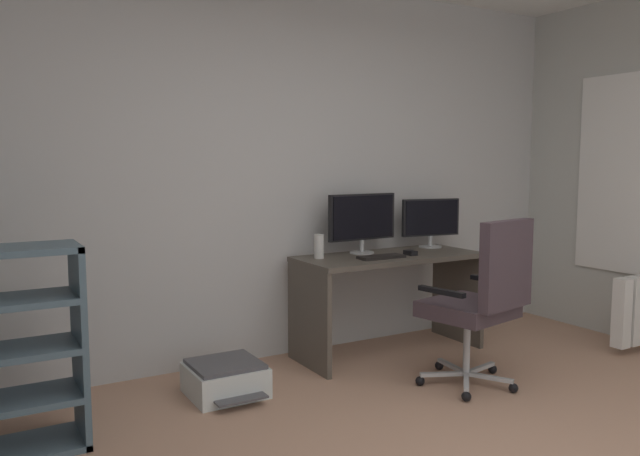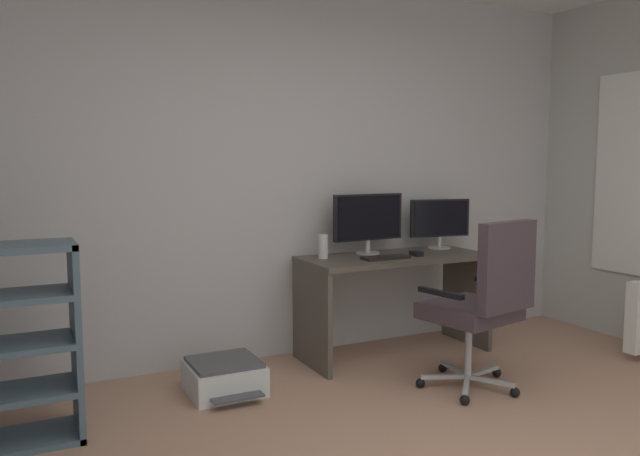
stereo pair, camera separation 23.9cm
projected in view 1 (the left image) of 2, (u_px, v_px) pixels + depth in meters
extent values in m
cube|color=silver|center=(270.00, 171.00, 4.50)|extent=(5.25, 0.10, 2.71)
cube|color=#524B42|center=(389.00, 257.00, 4.59)|extent=(1.38, 0.58, 0.04)
cube|color=#524B42|center=(309.00, 318.00, 4.29)|extent=(0.04, 0.56, 0.70)
cube|color=#524B42|center=(457.00, 297.00, 4.97)|extent=(0.04, 0.56, 0.70)
cylinder|color=#B2B5B7|center=(362.00, 252.00, 4.66)|extent=(0.18, 0.18, 0.01)
cylinder|color=#B2B5B7|center=(362.00, 245.00, 4.65)|extent=(0.03, 0.03, 0.10)
cube|color=black|center=(362.00, 217.00, 4.63)|extent=(0.58, 0.06, 0.34)
cube|color=black|center=(364.00, 217.00, 4.61)|extent=(0.54, 0.03, 0.31)
cylinder|color=#B2B5B7|center=(430.00, 246.00, 4.98)|extent=(0.18, 0.18, 0.01)
cylinder|color=#B2B5B7|center=(430.00, 240.00, 4.98)|extent=(0.03, 0.03, 0.09)
cube|color=black|center=(431.00, 217.00, 4.96)|extent=(0.50, 0.11, 0.29)
cube|color=black|center=(432.00, 218.00, 4.94)|extent=(0.46, 0.08, 0.27)
cube|color=black|center=(381.00, 257.00, 4.42)|extent=(0.34, 0.14, 0.02)
cube|color=black|center=(410.00, 253.00, 4.57)|extent=(0.06, 0.10, 0.03)
cylinder|color=silver|center=(319.00, 246.00, 4.41)|extent=(0.07, 0.07, 0.17)
cube|color=#B7BABC|center=(480.00, 368.00, 4.10)|extent=(0.30, 0.09, 0.02)
sphere|color=black|center=(493.00, 369.00, 4.20)|extent=(0.06, 0.06, 0.06)
cube|color=#B7BABC|center=(452.00, 366.00, 4.14)|extent=(0.07, 0.30, 0.02)
sphere|color=black|center=(439.00, 365.00, 4.28)|extent=(0.06, 0.06, 0.06)
cube|color=#B7BABC|center=(443.00, 374.00, 3.99)|extent=(0.29, 0.15, 0.02)
sphere|color=black|center=(420.00, 381.00, 3.98)|extent=(0.06, 0.06, 0.06)
cube|color=#B7BABC|center=(466.00, 381.00, 3.86)|extent=(0.23, 0.24, 0.02)
sphere|color=black|center=(466.00, 397.00, 3.72)|extent=(0.06, 0.06, 0.06)
cube|color=#B7BABC|center=(489.00, 378.00, 3.93)|extent=(0.17, 0.28, 0.02)
sphere|color=black|center=(513.00, 388.00, 3.86)|extent=(0.06, 0.06, 0.06)
cylinder|color=#B7BABC|center=(467.00, 345.00, 3.98)|extent=(0.04, 0.04, 0.37)
cube|color=#42343C|center=(468.00, 309.00, 3.96)|extent=(0.59, 0.56, 0.10)
cube|color=#42343C|center=(506.00, 265.00, 3.73)|extent=(0.47, 0.16, 0.53)
cube|color=black|center=(441.00, 292.00, 3.76)|extent=(0.10, 0.33, 0.03)
cube|color=black|center=(493.00, 280.00, 4.12)|extent=(0.10, 0.33, 0.03)
cube|color=#4A6271|center=(80.00, 342.00, 3.17)|extent=(0.03, 0.35, 1.02)
cube|color=silver|center=(225.00, 380.00, 3.82)|extent=(0.44, 0.41, 0.18)
cube|color=#4C4C51|center=(225.00, 364.00, 3.81)|extent=(0.40, 0.38, 0.02)
cube|color=#4C4C51|center=(241.00, 399.00, 3.61)|extent=(0.31, 0.10, 0.01)
cube|color=white|center=(622.00, 313.00, 4.57)|extent=(0.10, 0.10, 0.51)
cube|color=white|center=(633.00, 311.00, 4.63)|extent=(0.10, 0.10, 0.51)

